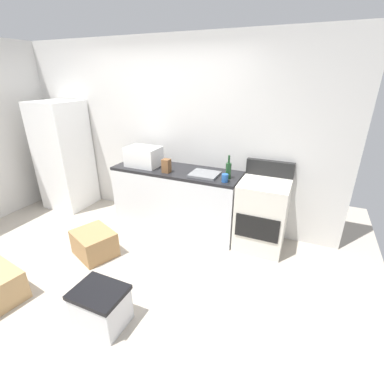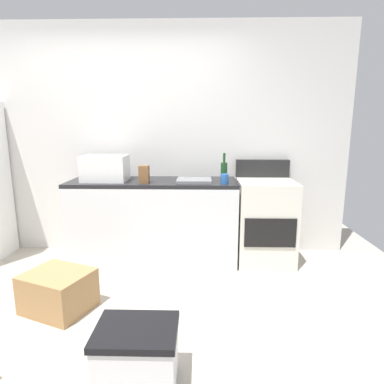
% 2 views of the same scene
% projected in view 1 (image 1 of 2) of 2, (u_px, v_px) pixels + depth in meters
% --- Properties ---
extents(ground_plane, '(6.00, 6.00, 0.00)m').
position_uv_depth(ground_plane, '(110.00, 268.00, 3.24)').
color(ground_plane, '#B2A899').
extents(wall_back, '(5.00, 0.10, 2.60)m').
position_uv_depth(wall_back, '(168.00, 134.00, 4.02)').
color(wall_back, silver).
rests_on(wall_back, ground_plane).
extents(kitchen_counter, '(1.80, 0.60, 0.90)m').
position_uv_depth(kitchen_counter, '(177.00, 199.00, 3.95)').
color(kitchen_counter, silver).
rests_on(kitchen_counter, ground_plane).
extents(refrigerator, '(0.68, 0.66, 1.74)m').
position_uv_depth(refrigerator, '(64.00, 156.00, 4.51)').
color(refrigerator, white).
rests_on(refrigerator, ground_plane).
extents(stove_oven, '(0.60, 0.61, 1.10)m').
position_uv_depth(stove_oven, '(262.00, 214.00, 3.50)').
color(stove_oven, silver).
rests_on(stove_oven, ground_plane).
extents(microwave, '(0.46, 0.34, 0.27)m').
position_uv_depth(microwave, '(144.00, 156.00, 3.88)').
color(microwave, white).
rests_on(microwave, kitchen_counter).
extents(sink_basin, '(0.36, 0.32, 0.03)m').
position_uv_depth(sink_basin, '(205.00, 174.00, 3.55)').
color(sink_basin, slate).
rests_on(sink_basin, kitchen_counter).
extents(wine_bottle, '(0.07, 0.07, 0.30)m').
position_uv_depth(wine_bottle, '(228.00, 170.00, 3.41)').
color(wine_bottle, '#193F1E').
rests_on(wine_bottle, kitchen_counter).
extents(coffee_mug, '(0.08, 0.08, 0.10)m').
position_uv_depth(coffee_mug, '(225.00, 178.00, 3.32)').
color(coffee_mug, '#2659A5').
rests_on(coffee_mug, kitchen_counter).
extents(knife_block, '(0.10, 0.10, 0.18)m').
position_uv_depth(knife_block, '(166.00, 166.00, 3.63)').
color(knife_block, brown).
rests_on(knife_block, kitchen_counter).
extents(cardboard_box_medium, '(0.62, 0.57, 0.32)m').
position_uv_depth(cardboard_box_medium, '(94.00, 243.00, 3.42)').
color(cardboard_box_medium, '#A37A4C').
rests_on(cardboard_box_medium, ground_plane).
extents(storage_bin, '(0.46, 0.36, 0.38)m').
position_uv_depth(storage_bin, '(101.00, 307.00, 2.45)').
color(storage_bin, silver).
rests_on(storage_bin, ground_plane).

